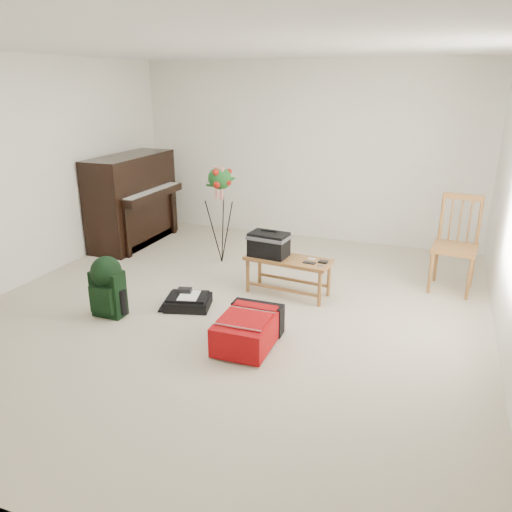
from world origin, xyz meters
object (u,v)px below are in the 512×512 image
at_px(red_suitcase, 250,327).
at_px(green_backpack, 107,284).
at_px(piano, 133,202).
at_px(dining_chair, 455,245).
at_px(black_duffel, 188,301).
at_px(flower_stand, 221,216).
at_px(bench, 274,249).

xyz_separation_m(red_suitcase, green_backpack, (-1.51, 0.02, 0.19)).
height_order(piano, red_suitcase, piano).
relative_size(dining_chair, black_duffel, 2.01).
bearing_deg(piano, flower_stand, -11.89).
bearing_deg(dining_chair, bench, -149.71).
bearing_deg(piano, dining_chair, -2.95).
relative_size(black_duffel, flower_stand, 0.42).
relative_size(bench, green_backpack, 1.55).
height_order(red_suitcase, black_duffel, red_suitcase).
bearing_deg(black_duffel, flower_stand, 85.17).
height_order(piano, black_duffel, piano).
height_order(dining_chair, green_backpack, dining_chair).
bearing_deg(flower_stand, black_duffel, -62.04).
height_order(piano, dining_chair, piano).
distance_m(bench, green_backpack, 1.76).
distance_m(dining_chair, green_backpack, 3.70).
distance_m(bench, flower_stand, 1.19).
distance_m(red_suitcase, flower_stand, 2.20).
distance_m(bench, red_suitcase, 1.20).
bearing_deg(red_suitcase, black_duffel, 151.07).
distance_m(piano, flower_stand, 1.54).
relative_size(bench, flower_stand, 0.76).
height_order(black_duffel, green_backpack, green_backpack).
xyz_separation_m(piano, flower_stand, (1.50, -0.32, 0.02)).
xyz_separation_m(bench, green_backpack, (-1.35, -1.12, -0.16)).
bearing_deg(dining_chair, green_backpack, -142.29).
height_order(red_suitcase, flower_stand, flower_stand).
relative_size(piano, flower_stand, 1.19).
height_order(piano, bench, piano).
relative_size(bench, red_suitcase, 1.40).
xyz_separation_m(red_suitcase, flower_stand, (-1.12, 1.84, 0.46)).
relative_size(bench, dining_chair, 0.91).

